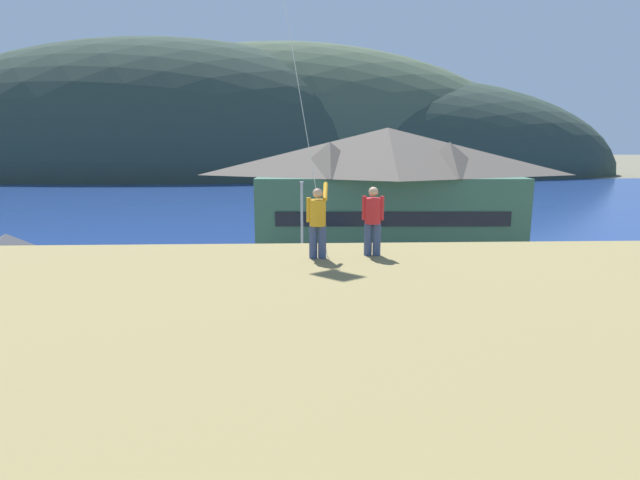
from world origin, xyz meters
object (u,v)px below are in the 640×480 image
Objects in this scene: moored_boat_wharfside at (280,226)px; person_companion at (373,219)px; parked_car_back_row_left at (103,330)px; person_kite_flyer at (318,220)px; parked_car_lone_by_shed at (542,325)px; parked_car_front_row_end at (419,292)px; wharf_dock at (313,228)px; parked_car_mid_row_center at (200,294)px; parked_car_front_row_red at (341,298)px; harbor_lodge at (386,188)px; storage_shed_near_lot at (12,281)px; parking_light_pole at (302,228)px; parked_car_corner_spot at (605,294)px; parked_car_mid_row_near at (310,341)px.

moored_boat_wharfside is 38.99m from person_companion.
person_kite_flyer is (9.32, -9.41, 6.41)m from parked_car_back_row_left.
parked_car_lone_by_shed is 1.04× the size of parked_car_front_row_end.
parked_car_back_row_left is (-10.12, -30.10, 0.71)m from wharf_dock.
moored_boat_wharfside is at bearing 77.03° from parked_car_back_row_left.
person_companion is at bearing -62.65° from parked_car_mid_row_center.
moored_boat_wharfside reaches higher than parked_car_front_row_red.
harbor_lodge is at bearing 101.85° from parked_car_lone_by_shed.
harbor_lodge is 5.16× the size of parked_car_back_row_left.
moored_boat_wharfside is (12.04, 26.25, -1.86)m from storage_shed_near_lot.
parked_car_mid_row_center is 6.13m from parked_car_back_row_left.
person_kite_flyer is at bearing -86.10° from moored_boat_wharfside.
parking_light_pole is (-11.00, 9.22, 2.96)m from parked_car_lone_by_shed.
parked_car_corner_spot is 14.56m from parked_car_front_row_red.
parked_car_lone_by_shed is 7.15m from parked_car_corner_spot.
wharf_dock is 25.50m from parked_car_front_row_end.
person_companion is (16.06, -11.94, 4.88)m from storage_shed_near_lot.
person_kite_flyer is at bearing -45.28° from parked_car_back_row_left.
parked_car_back_row_left is 2.32× the size of person_kite_flyer.
parked_car_corner_spot is 1.00× the size of parked_car_back_row_left.
moored_boat_wharfside reaches higher than parked_car_mid_row_center.
parked_car_mid_row_center and parked_car_mid_row_near have the same top height.
parked_car_mid_row_center is at bearing 173.32° from parked_car_front_row_red.
parked_car_front_row_red reaches higher than wharf_dock.
parked_car_mid_row_near is at bearing 90.37° from person_kite_flyer.
storage_shed_near_lot reaches higher than parked_car_mid_row_center.
parked_car_mid_row_center is at bearing -98.03° from moored_boat_wharfside.
moored_boat_wharfside is at bearing 127.33° from parked_car_corner_spot.
person_kite_flyer is (-6.19, -14.59, 6.41)m from parked_car_front_row_end.
parked_car_lone_by_shed and parked_car_corner_spot have the same top height.
parked_car_back_row_left and parked_car_front_row_red have the same top height.
storage_shed_near_lot is at bearing -114.64° from moored_boat_wharfside.
parked_car_corner_spot is 22.21m from person_kite_flyer.
parked_car_front_row_end is at bearing 67.03° from person_kite_flyer.
harbor_lodge is at bearing 79.64° from person_companion.
parked_car_mid_row_near reaches higher than wharf_dock.
parked_car_front_row_end is at bearing 47.26° from parked_car_mid_row_near.
person_companion is at bearing -40.47° from parked_car_back_row_left.
parked_car_back_row_left is 13.10m from parking_light_pole.
storage_shed_near_lot is 6.22m from parked_car_back_row_left.
person_companion reaches higher than parked_car_front_row_end.
person_companion is at bearing -89.14° from wharf_dock.
parked_car_mid_row_near is at bearing -85.19° from moored_boat_wharfside.
parked_car_back_row_left is 14.71m from person_kite_flyer.
wharf_dock is at bearing 86.80° from parking_light_pole.
parked_car_mid_row_center is 0.99× the size of parked_car_corner_spot.
harbor_lodge is 5.29× the size of parked_car_front_row_end.
parked_car_mid_row_center is 1.00× the size of parked_car_mid_row_near.
moored_boat_wharfside reaches higher than wharf_dock.
storage_shed_near_lot is 25.51m from parked_car_lone_by_shed.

